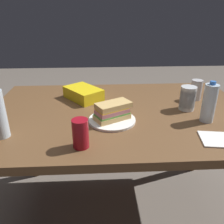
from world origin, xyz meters
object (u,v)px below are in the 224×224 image
sandwich (112,111)px  chip_bag (83,94)px  soda_can_red (80,134)px  dining_table (120,125)px  paper_plate (112,120)px  plastic_cup_stack (188,98)px  soda_can_silver (196,90)px  water_bottle_tall (209,103)px

sandwich → chip_bag: bearing=117.3°
soda_can_red → chip_bag: soda_can_red is taller
dining_table → paper_plate: paper_plate is taller
plastic_cup_stack → sandwich: bearing=-164.3°
paper_plate → soda_can_red: (-0.14, -0.22, 0.05)m
sandwich → soda_can_red: size_ratio=1.64×
soda_can_red → chip_bag: bearing=92.2°
soda_can_silver → dining_table: bearing=-162.9°
paper_plate → plastic_cup_stack: bearing=16.0°
paper_plate → soda_can_silver: size_ratio=1.92×
paper_plate → plastic_cup_stack: size_ratio=1.79×
paper_plate → soda_can_red: soda_can_red is taller
dining_table → sandwich: size_ratio=7.19×
plastic_cup_stack → water_bottle_tall: bearing=-70.6°
sandwich → soda_can_red: soda_can_red is taller
paper_plate → chip_bag: (-0.16, 0.31, 0.03)m
dining_table → water_bottle_tall: bearing=-19.3°
sandwich → plastic_cup_stack: plastic_cup_stack is taller
dining_table → chip_bag: size_ratio=6.26×
water_bottle_tall → dining_table: bearing=160.7°
dining_table → water_bottle_tall: 0.48m
soda_can_silver → soda_can_red: bearing=-143.3°
chip_bag → paper_plate: bearing=-11.5°
soda_can_red → plastic_cup_stack: bearing=31.7°
paper_plate → soda_can_red: 0.27m
soda_can_silver → paper_plate: bearing=-152.7°
paper_plate → soda_can_silver: (0.53, 0.27, 0.05)m
dining_table → water_bottle_tall: water_bottle_tall is taller
dining_table → plastic_cup_stack: plastic_cup_stack is taller
soda_can_red → water_bottle_tall: 0.64m
plastic_cup_stack → paper_plate: bearing=-164.0°
paper_plate → chip_bag: bearing=116.7°
chip_bag → soda_can_silver: (0.68, -0.04, 0.03)m
paper_plate → sandwich: bearing=54.8°
soda_can_silver → plastic_cup_stack: bearing=-125.1°
dining_table → soda_can_red: size_ratio=11.79×
water_bottle_tall → plastic_cup_stack: water_bottle_tall is taller
paper_plate → water_bottle_tall: size_ratio=1.14×
plastic_cup_stack → chip_bag: bearing=161.4°
sandwich → paper_plate: bearing=-125.2°
dining_table → paper_plate: size_ratio=6.15×
dining_table → soda_can_red: (-0.19, -0.35, 0.15)m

